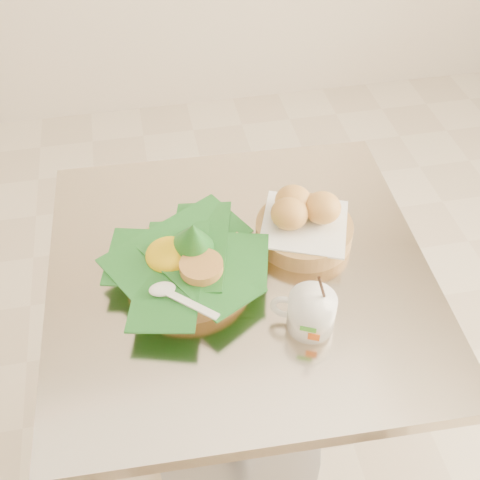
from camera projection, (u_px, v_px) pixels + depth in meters
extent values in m
plane|color=beige|center=(192.00, 475.00, 1.60)|extent=(3.60, 3.60, 0.00)
cylinder|color=gray|center=(240.00, 451.00, 1.63)|extent=(0.44, 0.44, 0.03)
cylinder|color=gray|center=(240.00, 379.00, 1.38)|extent=(0.07, 0.07, 0.69)
cube|color=beige|center=(239.00, 274.00, 1.12)|extent=(0.73, 0.73, 0.03)
cylinder|color=tan|center=(188.00, 267.00, 1.09)|extent=(0.23, 0.23, 0.04)
cone|color=#17531A|center=(193.00, 238.00, 1.05)|extent=(0.10, 0.12, 0.12)
ellipsoid|color=yellow|center=(169.00, 255.00, 1.08)|extent=(0.09, 0.09, 0.05)
cylinder|color=#CC9347|center=(201.00, 267.00, 1.04)|extent=(0.08, 0.08, 0.02)
cylinder|color=tan|center=(304.00, 231.00, 1.16)|extent=(0.19, 0.19, 0.04)
cube|color=white|center=(305.00, 224.00, 1.14)|extent=(0.20, 0.20, 0.01)
ellipsoid|color=#B57829|center=(289.00, 214.00, 1.12)|extent=(0.07, 0.07, 0.06)
ellipsoid|color=#B57829|center=(322.00, 208.00, 1.13)|extent=(0.07, 0.07, 0.06)
ellipsoid|color=#B57829|center=(293.00, 201.00, 1.14)|extent=(0.07, 0.07, 0.06)
cylinder|color=white|center=(311.00, 312.00, 1.00)|extent=(0.08, 0.08, 0.07)
torus|color=white|center=(285.00, 307.00, 1.00)|extent=(0.05, 0.03, 0.05)
cylinder|color=#3E1E11|center=(313.00, 301.00, 0.97)|extent=(0.07, 0.07, 0.01)
cylinder|color=black|center=(323.00, 291.00, 0.96)|extent=(0.04, 0.03, 0.10)
cube|color=green|center=(308.00, 330.00, 0.96)|extent=(0.02, 0.01, 0.01)
cube|color=orange|center=(314.00, 337.00, 0.97)|extent=(0.02, 0.01, 0.02)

